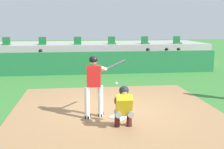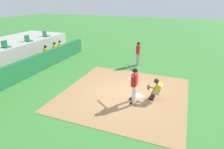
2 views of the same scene
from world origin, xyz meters
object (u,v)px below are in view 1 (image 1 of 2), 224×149
object	(u,v)px
catcher_crouched	(123,105)
dugout_player_1	(148,59)
stadium_seat_5	(177,42)
dugout_player_0	(41,61)
dugout_player_2	(167,59)
dugout_player_3	(179,58)
home_plate	(119,117)
stadium_seat_3	(112,42)
stadium_seat_0	(6,43)
stadium_seat_4	(145,42)
stadium_seat_2	(78,42)
batter_at_plate	(95,82)
stadium_seat_1	(42,43)

from	to	relation	value
catcher_crouched	dugout_player_1	size ratio (longest dim) A/B	1.38
catcher_crouched	stadium_seat_5	size ratio (longest dim) A/B	3.74
dugout_player_0	stadium_seat_5	xyz separation A→B (m)	(8.56, 2.03, 0.86)
dugout_player_2	dugout_player_3	size ratio (longest dim) A/B	1.00
dugout_player_1	dugout_player_2	distance (m)	1.13
dugout_player_0	dugout_player_3	world-z (taller)	same
dugout_player_3	home_plate	bearing A→B (deg)	-120.61
stadium_seat_3	stadium_seat_5	xyz separation A→B (m)	(4.33, 0.00, 0.00)
catcher_crouched	stadium_seat_0	xyz separation A→B (m)	(-5.42, 11.00, 0.93)
dugout_player_1	stadium_seat_4	world-z (taller)	stadium_seat_4
dugout_player_3	stadium_seat_2	world-z (taller)	stadium_seat_2
batter_at_plate	dugout_player_1	size ratio (longest dim) A/B	1.39
home_plate	dugout_player_2	size ratio (longest dim) A/B	0.34
dugout_player_1	dugout_player_2	world-z (taller)	same
dugout_player_2	stadium_seat_4	size ratio (longest dim) A/B	2.71
stadium_seat_2	stadium_seat_4	size ratio (longest dim) A/B	1.00
batter_at_plate	dugout_player_3	world-z (taller)	batter_at_plate
dugout_player_3	stadium_seat_0	world-z (taller)	stadium_seat_0
stadium_seat_2	dugout_player_3	bearing A→B (deg)	-19.02
stadium_seat_3	stadium_seat_5	distance (m)	4.33
dugout_player_0	dugout_player_2	size ratio (longest dim) A/B	1.00
dugout_player_0	stadium_seat_1	size ratio (longest dim) A/B	2.71
dugout_player_0	stadium_seat_1	bearing A→B (deg)	92.97
catcher_crouched	stadium_seat_0	bearing A→B (deg)	116.23
stadium_seat_5	stadium_seat_1	bearing A→B (deg)	180.00
dugout_player_0	stadium_seat_1	world-z (taller)	stadium_seat_1
dugout_player_2	stadium_seat_5	distance (m)	2.58
dugout_player_2	stadium_seat_2	distance (m)	5.62
stadium_seat_0	stadium_seat_2	bearing A→B (deg)	0.00
dugout_player_0	dugout_player_2	distance (m)	7.23
stadium_seat_2	stadium_seat_4	bearing A→B (deg)	0.00
dugout_player_3	catcher_crouched	bearing A→B (deg)	-118.24
batter_at_plate	stadium_seat_0	size ratio (longest dim) A/B	3.76
home_plate	dugout_player_0	bearing A→B (deg)	111.11
dugout_player_2	dugout_player_3	xyz separation A→B (m)	(0.73, 0.00, 0.00)
catcher_crouched	stadium_seat_5	bearing A→B (deg)	63.80
dugout_player_0	stadium_seat_3	xyz separation A→B (m)	(4.23, 2.03, 0.86)
dugout_player_3	stadium_seat_1	distance (m)	8.37
catcher_crouched	dugout_player_2	xyz separation A→B (m)	(4.08, 8.97, 0.06)
stadium_seat_2	stadium_seat_5	size ratio (longest dim) A/B	1.00
stadium_seat_5	batter_at_plate	bearing A→B (deg)	-121.16
stadium_seat_1	stadium_seat_2	xyz separation A→B (m)	(2.17, 0.00, 0.00)
stadium_seat_3	stadium_seat_5	bearing A→B (deg)	0.00
dugout_player_3	stadium_seat_2	distance (m)	6.30
home_plate	stadium_seat_1	xyz separation A→B (m)	(-3.25, 10.18, 1.51)
home_plate	dugout_player_0	size ratio (longest dim) A/B	0.34
dugout_player_0	dugout_player_1	bearing A→B (deg)	0.00
catcher_crouched	stadium_seat_2	world-z (taller)	stadium_seat_2
dugout_player_1	stadium_seat_3	distance (m)	2.90
stadium_seat_3	dugout_player_3	bearing A→B (deg)	-28.58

